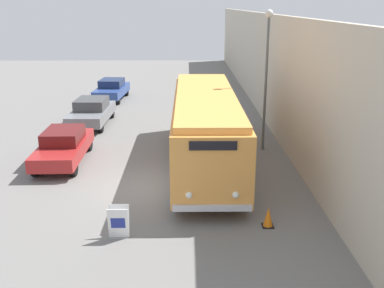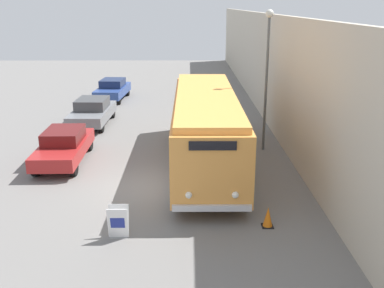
{
  "view_description": "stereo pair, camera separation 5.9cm",
  "coord_description": "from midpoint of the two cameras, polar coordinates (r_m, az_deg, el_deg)",
  "views": [
    {
      "loc": [
        1.2,
        -15.75,
        6.66
      ],
      "look_at": [
        1.37,
        -0.13,
        1.77
      ],
      "focal_mm": 42.0,
      "sensor_mm": 36.0,
      "label": 1
    },
    {
      "loc": [
        1.26,
        -15.75,
        6.66
      ],
      "look_at": [
        1.37,
        -0.13,
        1.77
      ],
      "focal_mm": 42.0,
      "sensor_mm": 36.0,
      "label": 2
    }
  ],
  "objects": [
    {
      "name": "vintage_bus",
      "position": [
        19.07,
        1.83,
        2.43
      ],
      "size": [
        2.63,
        11.37,
        3.09
      ],
      "color": "black",
      "rests_on": "ground_plane"
    },
    {
      "name": "parked_car_mid",
      "position": [
        26.41,
        -12.47,
        4.07
      ],
      "size": [
        2.05,
        4.73,
        1.49
      ],
      "rotation": [
        0.0,
        0.0,
        -0.02
      ],
      "color": "black",
      "rests_on": "ground_plane"
    },
    {
      "name": "parked_car_far",
      "position": [
        33.16,
        -9.99,
        6.88
      ],
      "size": [
        2.11,
        4.59,
        1.47
      ],
      "rotation": [
        0.0,
        0.0,
        -0.07
      ],
      "color": "black",
      "rests_on": "ground_plane"
    },
    {
      "name": "parked_car_near",
      "position": [
        20.34,
        -15.87,
        -0.19
      ],
      "size": [
        1.89,
        4.73,
        1.45
      ],
      "rotation": [
        0.0,
        0.0,
        0.02
      ],
      "color": "black",
      "rests_on": "ground_plane"
    },
    {
      "name": "traffic_cone",
      "position": [
        14.33,
        9.73,
        -9.14
      ],
      "size": [
        0.36,
        0.36,
        0.65
      ],
      "color": "black",
      "rests_on": "ground_plane"
    },
    {
      "name": "ground_plane",
      "position": [
        17.14,
        -4.51,
        -5.54
      ],
      "size": [
        80.0,
        80.0,
        0.0
      ],
      "primitive_type": "plane",
      "color": "slate"
    },
    {
      "name": "streetlamp",
      "position": [
        20.85,
        9.62,
        10.29
      ],
      "size": [
        0.36,
        0.36,
        6.43
      ],
      "color": "#595E60",
      "rests_on": "ground_plane"
    },
    {
      "name": "building_wall_right",
      "position": [
        26.42,
        9.97,
        9.3
      ],
      "size": [
        0.3,
        60.0,
        6.13
      ],
      "color": "beige",
      "rests_on": "ground_plane"
    },
    {
      "name": "sign_board",
      "position": [
        13.63,
        -9.24,
        -9.82
      ],
      "size": [
        0.6,
        0.37,
        1.0
      ],
      "color": "gray",
      "rests_on": "ground_plane"
    }
  ]
}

